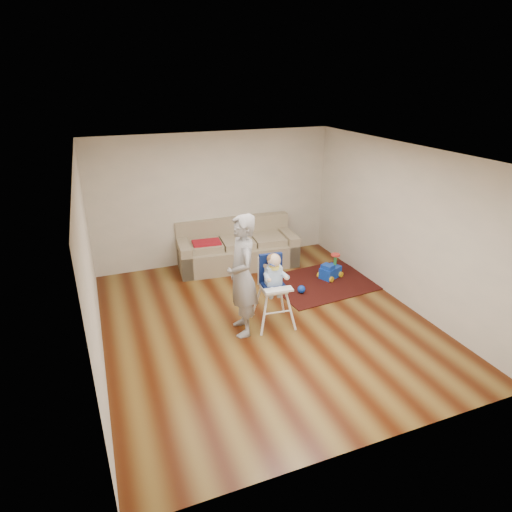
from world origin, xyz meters
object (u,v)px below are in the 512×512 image
object	(u,v)px
ride_on_toy	(331,267)
sofa	(237,244)
high_chair	(273,291)
toy_ball	(301,289)
side_table	(192,263)
adult	(242,276)

from	to	relation	value
ride_on_toy	sofa	bearing A→B (deg)	115.90
high_chair	sofa	bearing A→B (deg)	90.17
ride_on_toy	toy_ball	distance (m)	0.93
side_table	sofa	bearing A→B (deg)	3.70
high_chair	adult	distance (m)	0.64
sofa	toy_ball	bearing A→B (deg)	-62.69
ride_on_toy	adult	world-z (taller)	adult
ride_on_toy	adult	xyz separation A→B (m)	(-2.25, -1.17, 0.71)
toy_ball	adult	bearing A→B (deg)	-151.25
ride_on_toy	high_chair	world-z (taller)	high_chair
side_table	ride_on_toy	size ratio (longest dim) A/B	1.02
high_chair	toy_ball	bearing A→B (deg)	45.34
toy_ball	high_chair	size ratio (longest dim) A/B	0.12
sofa	toy_ball	size ratio (longest dim) A/B	17.04
adult	sofa	bearing A→B (deg)	168.62
toy_ball	adult	size ratio (longest dim) A/B	0.08
ride_on_toy	high_chair	bearing A→B (deg)	-170.73
side_table	high_chair	world-z (taller)	high_chair
ride_on_toy	adult	bearing A→B (deg)	-176.76
toy_ball	side_table	bearing A→B (deg)	136.19
sofa	high_chair	bearing A→B (deg)	-90.09
adult	high_chair	bearing A→B (deg)	98.79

